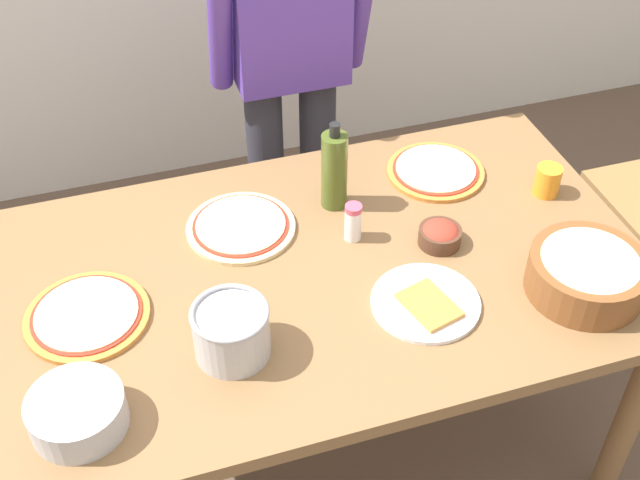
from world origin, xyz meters
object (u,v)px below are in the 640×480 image
at_px(dining_table, 326,293).
at_px(pizza_second_cooked, 87,315).
at_px(salt_shaker, 353,222).
at_px(person_cook, 289,52).
at_px(pizza_raw_on_board, 241,227).
at_px(plate_with_slice, 426,303).
at_px(cup_orange, 548,180).
at_px(mixing_bowl_steel, 77,412).
at_px(small_sauce_bowl, 440,234).
at_px(popcorn_bowl, 587,271).
at_px(steel_pot, 231,331).
at_px(olive_oil_bottle, 334,170).
at_px(pizza_cooked_on_tray, 435,171).

height_order(dining_table, pizza_second_cooked, pizza_second_cooked).
bearing_deg(salt_shaker, person_cook, 87.68).
bearing_deg(person_cook, pizza_raw_on_board, -118.13).
bearing_deg(plate_with_slice, cup_orange, 31.56).
xyz_separation_m(cup_orange, salt_shaker, (-0.57, -0.02, 0.01)).
xyz_separation_m(person_cook, plate_with_slice, (0.06, -0.95, -0.17)).
relative_size(person_cook, mixing_bowl_steel, 8.10).
height_order(mixing_bowl_steel, small_sauce_bowl, mixing_bowl_steel).
relative_size(popcorn_bowl, steel_pot, 1.61).
xyz_separation_m(pizza_second_cooked, small_sauce_bowl, (0.89, -0.00, 0.02)).
height_order(plate_with_slice, steel_pot, steel_pot).
xyz_separation_m(person_cook, mixing_bowl_steel, (-0.75, -1.05, -0.14)).
distance_m(dining_table, pizza_second_cooked, 0.59).
bearing_deg(olive_oil_bottle, small_sauce_bowl, -48.19).
bearing_deg(pizza_raw_on_board, cup_orange, -7.12).
height_order(dining_table, steel_pot, steel_pot).
distance_m(popcorn_bowl, steel_pot, 0.85).
bearing_deg(person_cook, plate_with_slice, -86.49).
height_order(pizza_second_cooked, cup_orange, cup_orange).
bearing_deg(popcorn_bowl, olive_oil_bottle, 133.42).
height_order(mixing_bowl_steel, olive_oil_bottle, olive_oil_bottle).
bearing_deg(pizza_raw_on_board, pizza_cooked_on_tray, 6.76).
relative_size(popcorn_bowl, cup_orange, 3.29).
xyz_separation_m(olive_oil_bottle, salt_shaker, (0.00, -0.15, -0.06)).
relative_size(plate_with_slice, steel_pot, 1.50).
xyz_separation_m(pizza_second_cooked, plate_with_slice, (0.77, -0.20, -0.00)).
height_order(dining_table, mixing_bowl_steel, mixing_bowl_steel).
bearing_deg(salt_shaker, steel_pot, -143.75).
bearing_deg(popcorn_bowl, pizza_cooked_on_tray, 105.75).
distance_m(pizza_raw_on_board, salt_shaker, 0.30).
bearing_deg(pizza_raw_on_board, salt_shaker, -24.04).
height_order(dining_table, small_sauce_bowl, small_sauce_bowl).
height_order(person_cook, olive_oil_bottle, person_cook).
bearing_deg(dining_table, pizza_second_cooked, 179.31).
height_order(pizza_raw_on_board, mixing_bowl_steel, mixing_bowl_steel).
xyz_separation_m(small_sauce_bowl, steel_pot, (-0.59, -0.20, 0.04)).
xyz_separation_m(dining_table, pizza_cooked_on_tray, (0.41, 0.27, 0.10)).
distance_m(pizza_cooked_on_tray, pizza_second_cooked, 1.03).
relative_size(person_cook, pizza_second_cooked, 5.57).
bearing_deg(steel_pot, small_sauce_bowl, 18.46).
bearing_deg(salt_shaker, pizza_raw_on_board, 155.96).
bearing_deg(popcorn_bowl, small_sauce_bowl, 134.78).
relative_size(olive_oil_bottle, cup_orange, 3.01).
bearing_deg(olive_oil_bottle, plate_with_slice, -78.43).
relative_size(mixing_bowl_steel, cup_orange, 2.35).
height_order(plate_with_slice, cup_orange, cup_orange).
xyz_separation_m(pizza_cooked_on_tray, plate_with_slice, (-0.23, -0.47, -0.00)).
distance_m(person_cook, steel_pot, 1.04).
distance_m(pizza_cooked_on_tray, mixing_bowl_steel, 1.18).
height_order(plate_with_slice, salt_shaker, salt_shaker).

